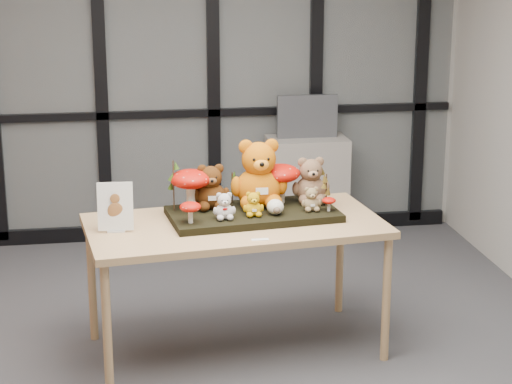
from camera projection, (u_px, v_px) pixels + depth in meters
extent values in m
plane|color=#4D4D52|center=(188.00, 369.00, 5.44)|extent=(5.00, 5.00, 0.00)
plane|color=#B1AFA8|center=(157.00, 70.00, 7.43)|extent=(5.00, 0.00, 5.00)
plane|color=#B1AFA8|center=(253.00, 316.00, 2.68)|extent=(5.00, 0.00, 5.00)
cube|color=#2D383F|center=(157.00, 71.00, 7.41)|extent=(4.90, 0.02, 2.70)
cube|color=black|center=(162.00, 230.00, 7.77)|extent=(4.90, 0.06, 0.12)
cube|color=black|center=(159.00, 114.00, 7.50)|extent=(4.90, 0.06, 0.06)
cube|color=black|center=(101.00, 72.00, 7.34)|extent=(0.10, 0.06, 2.70)
cube|color=black|center=(213.00, 70.00, 7.47)|extent=(0.10, 0.06, 2.70)
cube|color=black|center=(316.00, 67.00, 7.60)|extent=(0.10, 0.06, 2.70)
cube|color=black|center=(421.00, 65.00, 7.74)|extent=(0.10, 0.06, 2.70)
cube|color=tan|center=(235.00, 226.00, 5.48)|extent=(1.83, 1.07, 0.04)
cylinder|color=tan|center=(107.00, 331.00, 5.02)|extent=(0.05, 0.05, 0.77)
cylinder|color=tan|center=(92.00, 281.00, 5.73)|extent=(0.05, 0.05, 0.77)
cylinder|color=tan|center=(386.00, 299.00, 5.45)|extent=(0.05, 0.05, 0.77)
cylinder|color=tan|center=(340.00, 257.00, 6.16)|extent=(0.05, 0.05, 0.77)
cube|color=black|center=(253.00, 214.00, 5.56)|extent=(1.05, 0.61, 0.04)
cube|color=silver|center=(116.00, 231.00, 5.31)|extent=(0.10, 0.07, 0.01)
cube|color=white|center=(115.00, 206.00, 5.27)|extent=(0.20, 0.06, 0.28)
ellipsoid|color=brown|center=(115.00, 211.00, 5.27)|extent=(0.09, 0.01, 0.10)
ellipsoid|color=brown|center=(115.00, 199.00, 5.25)|extent=(0.06, 0.01, 0.06)
cube|color=white|center=(260.00, 239.00, 5.17)|extent=(0.10, 0.03, 0.00)
cube|color=gray|center=(307.00, 189.00, 7.63)|extent=(0.65, 0.38, 0.86)
cube|color=#4B4D53|center=(307.00, 116.00, 7.49)|extent=(0.49, 0.05, 0.35)
cube|color=black|center=(308.00, 117.00, 7.46)|extent=(0.43, 0.00, 0.29)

